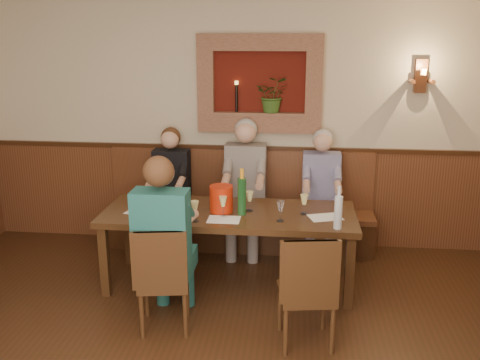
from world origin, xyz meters
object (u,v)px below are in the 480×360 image
object	(u,v)px
wine_bottle_green_b	(158,192)
dining_table	(229,219)
chair_near_right	(306,312)
person_bench_right	(320,205)
person_chair_front	(165,255)
water_bottle	(338,211)
chair_near_left	(165,298)
spittoon_bucket	(221,199)
wine_bottle_green_a	(242,195)
person_bench_mid	(245,198)
bench	(240,220)
person_bench_left	(171,200)

from	to	relation	value
wine_bottle_green_b	dining_table	bearing A→B (deg)	-6.27
chair_near_right	dining_table	bearing A→B (deg)	118.00
dining_table	chair_near_right	xyz separation A→B (m)	(0.73, -0.98, -0.40)
person_bench_right	person_chair_front	bearing A→B (deg)	-129.60
person_chair_front	water_bottle	distance (m)	1.52
chair_near_right	chair_near_left	bearing A→B (deg)	165.50
spittoon_bucket	dining_table	bearing A→B (deg)	3.04
wine_bottle_green_a	dining_table	bearing A→B (deg)	151.81
person_bench_mid	person_chair_front	size ratio (longest dim) A/B	1.00
bench	chair_near_left	size ratio (longest dim) A/B	3.26
chair_near_right	wine_bottle_green_a	xyz separation A→B (m)	(-0.60, 0.91, 0.66)
bench	person_bench_mid	xyz separation A→B (m)	(0.07, -0.11, 0.29)
bench	spittoon_bucket	world-z (taller)	bench
chair_near_left	spittoon_bucket	bearing A→B (deg)	58.10
person_bench_left	wine_bottle_green_b	world-z (taller)	person_bench_left
chair_near_right	wine_bottle_green_a	size ratio (longest dim) A/B	2.15
person_bench_right	wine_bottle_green_b	world-z (taller)	person_bench_right
person_bench_mid	wine_bottle_green_a	size ratio (longest dim) A/B	3.39
bench	chair_near_right	size ratio (longest dim) A/B	3.16
bench	person_chair_front	bearing A→B (deg)	-104.18
person_bench_right	wine_bottle_green_b	bearing A→B (deg)	-154.61
spittoon_bucket	water_bottle	distance (m)	1.12
dining_table	chair_near_left	bearing A→B (deg)	-116.51
person_bench_left	wine_bottle_green_a	distance (m)	1.33
person_bench_right	spittoon_bucket	distance (m)	1.32
dining_table	wine_bottle_green_a	size ratio (longest dim) A/B	5.45
person_bench_mid	person_chair_front	bearing A→B (deg)	-107.37
person_bench_mid	water_bottle	bearing A→B (deg)	-51.93
bench	person_bench_right	distance (m)	0.94
person_bench_mid	water_bottle	world-z (taller)	person_bench_mid
person_bench_mid	water_bottle	xyz separation A→B (m)	(0.93, -1.18, 0.28)
person_bench_mid	wine_bottle_green_a	bearing A→B (deg)	-86.19
person_bench_mid	spittoon_bucket	size ratio (longest dim) A/B	5.94
dining_table	person_bench_right	xyz separation A→B (m)	(0.90, 0.84, -0.10)
person_bench_mid	wine_bottle_green_b	distance (m)	1.12
chair_near_right	person_bench_mid	world-z (taller)	person_bench_mid
person_bench_right	wine_bottle_green_a	size ratio (longest dim) A/B	3.16
chair_near_right	wine_bottle_green_a	world-z (taller)	wine_bottle_green_a
bench	wine_bottle_green_a	bearing A→B (deg)	-82.68
bench	person_bench_mid	world-z (taller)	person_bench_mid
person_bench_right	person_bench_left	bearing A→B (deg)	179.99
wine_bottle_green_b	person_bench_left	bearing A→B (deg)	94.95
person_bench_mid	wine_bottle_green_a	world-z (taller)	person_bench_mid
person_chair_front	wine_bottle_green_a	bearing A→B (deg)	51.36
chair_near_right	person_bench_left	distance (m)	2.38
dining_table	person_chair_front	xyz separation A→B (m)	(-0.43, -0.78, -0.06)
person_bench_left	person_bench_right	world-z (taller)	person_bench_right
wine_bottle_green_b	chair_near_left	bearing A→B (deg)	-73.89
bench	person_bench_mid	size ratio (longest dim) A/B	2.01
dining_table	spittoon_bucket	distance (m)	0.21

